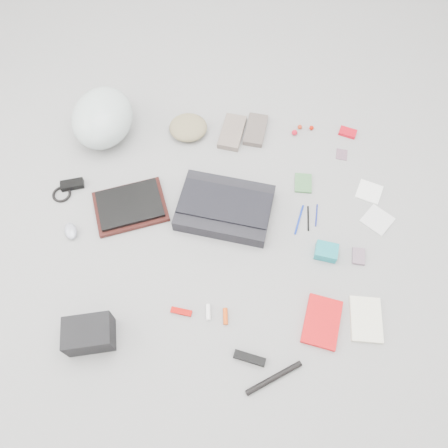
{
  "coord_description": "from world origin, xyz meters",
  "views": [
    {
      "loc": [
        -0.05,
        -0.94,
        1.78
      ],
      "look_at": [
        0.0,
        0.0,
        0.05
      ],
      "focal_mm": 35.0,
      "sensor_mm": 36.0,
      "label": 1
    }
  ],
  "objects_px": {
    "book_red": "(322,322)",
    "accordion_wallet": "(326,252)",
    "laptop": "(130,204)",
    "bike_helmet": "(103,118)",
    "messenger_bag": "(225,208)",
    "camera_bag": "(89,334)"
  },
  "relations": [
    {
      "from": "bike_helmet",
      "to": "accordion_wallet",
      "type": "xyz_separation_m",
      "value": [
        1.03,
        -0.75,
        -0.09
      ]
    },
    {
      "from": "laptop",
      "to": "camera_bag",
      "type": "relative_size",
      "value": 1.57
    },
    {
      "from": "book_red",
      "to": "accordion_wallet",
      "type": "xyz_separation_m",
      "value": [
        0.07,
        0.31,
        0.01
      ]
    },
    {
      "from": "accordion_wallet",
      "to": "bike_helmet",
      "type": "bearing_deg",
      "value": 160.63
    },
    {
      "from": "bike_helmet",
      "to": "book_red",
      "type": "height_order",
      "value": "bike_helmet"
    },
    {
      "from": "bike_helmet",
      "to": "accordion_wallet",
      "type": "relative_size",
      "value": 3.84
    },
    {
      "from": "bike_helmet",
      "to": "camera_bag",
      "type": "relative_size",
      "value": 1.99
    },
    {
      "from": "bike_helmet",
      "to": "messenger_bag",
      "type": "bearing_deg",
      "value": -31.41
    },
    {
      "from": "laptop",
      "to": "book_red",
      "type": "distance_m",
      "value": 1.01
    },
    {
      "from": "accordion_wallet",
      "to": "camera_bag",
      "type": "bearing_deg",
      "value": -145.14
    },
    {
      "from": "laptop",
      "to": "camera_bag",
      "type": "bearing_deg",
      "value": -114.9
    },
    {
      "from": "book_red",
      "to": "bike_helmet",
      "type": "bearing_deg",
      "value": 150.98
    },
    {
      "from": "messenger_bag",
      "to": "book_red",
      "type": "bearing_deg",
      "value": -40.38
    },
    {
      "from": "book_red",
      "to": "accordion_wallet",
      "type": "bearing_deg",
      "value": 96.81
    },
    {
      "from": "laptop",
      "to": "bike_helmet",
      "type": "xyz_separation_m",
      "value": [
        -0.15,
        0.47,
        0.08
      ]
    },
    {
      "from": "camera_bag",
      "to": "laptop",
      "type": "bearing_deg",
      "value": 73.46
    },
    {
      "from": "laptop",
      "to": "camera_bag",
      "type": "distance_m",
      "value": 0.62
    },
    {
      "from": "messenger_bag",
      "to": "book_red",
      "type": "distance_m",
      "value": 0.67
    },
    {
      "from": "laptop",
      "to": "bike_helmet",
      "type": "relative_size",
      "value": 0.79
    },
    {
      "from": "messenger_bag",
      "to": "camera_bag",
      "type": "xyz_separation_m",
      "value": [
        -0.57,
        -0.57,
        0.03
      ]
    },
    {
      "from": "bike_helmet",
      "to": "book_red",
      "type": "relative_size",
      "value": 1.76
    },
    {
      "from": "messenger_bag",
      "to": "accordion_wallet",
      "type": "bearing_deg",
      "value": -13.33
    }
  ]
}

